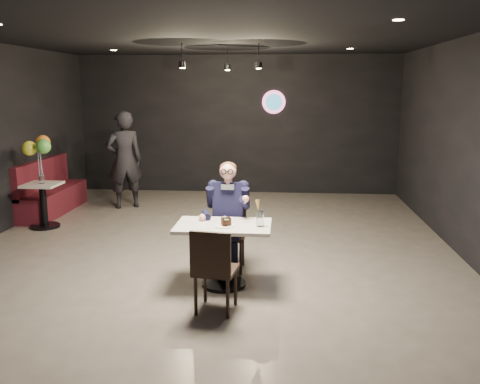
# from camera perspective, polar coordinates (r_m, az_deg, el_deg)

# --- Properties ---
(floor) EXTENTS (9.00, 9.00, 0.00)m
(floor) POSITION_cam_1_polar(r_m,az_deg,el_deg) (7.13, -3.64, -7.22)
(floor) COLOR slate
(floor) RESTS_ON ground
(wall_sign) EXTENTS (0.50, 0.06, 0.50)m
(wall_sign) POSITION_cam_1_polar(r_m,az_deg,el_deg) (11.15, 3.82, 10.05)
(wall_sign) COLOR pink
(wall_sign) RESTS_ON floor
(pendant_lights) EXTENTS (1.40, 1.20, 0.36)m
(pendant_lights) POSITION_cam_1_polar(r_m,az_deg,el_deg) (8.75, -1.89, 15.41)
(pendant_lights) COLOR black
(pendant_lights) RESTS_ON floor
(main_table) EXTENTS (1.10, 0.70, 0.75)m
(main_table) POSITION_cam_1_polar(r_m,az_deg,el_deg) (6.00, -1.86, -7.10)
(main_table) COLOR silver
(main_table) RESTS_ON floor
(chair_far) EXTENTS (0.42, 0.46, 0.92)m
(chair_far) POSITION_cam_1_polar(r_m,az_deg,el_deg) (6.50, -1.30, -4.84)
(chair_far) COLOR black
(chair_far) RESTS_ON floor
(chair_near) EXTENTS (0.48, 0.51, 0.92)m
(chair_near) POSITION_cam_1_polar(r_m,az_deg,el_deg) (5.34, -2.73, -8.57)
(chair_near) COLOR black
(chair_near) RESTS_ON floor
(seated_man) EXTENTS (0.60, 0.80, 1.44)m
(seated_man) POSITION_cam_1_polar(r_m,az_deg,el_deg) (6.43, -1.31, -2.62)
(seated_man) COLOR black
(seated_man) RESTS_ON floor
(dessert_plate) EXTENTS (0.23, 0.23, 0.01)m
(dessert_plate) POSITION_cam_1_polar(r_m,az_deg,el_deg) (5.80, -1.75, -3.83)
(dessert_plate) COLOR white
(dessert_plate) RESTS_ON main_table
(cake_slice) EXTENTS (0.13, 0.12, 0.07)m
(cake_slice) POSITION_cam_1_polar(r_m,az_deg,el_deg) (5.81, -1.57, -3.37)
(cake_slice) COLOR black
(cake_slice) RESTS_ON dessert_plate
(mint_leaf) EXTENTS (0.06, 0.04, 0.01)m
(mint_leaf) POSITION_cam_1_polar(r_m,az_deg,el_deg) (5.74, -1.53, -3.12)
(mint_leaf) COLOR #2E8E3E
(mint_leaf) RESTS_ON cake_slice
(sundae_glass) EXTENTS (0.08, 0.08, 0.18)m
(sundae_glass) POSITION_cam_1_polar(r_m,az_deg,el_deg) (5.80, 2.26, -2.96)
(sundae_glass) COLOR silver
(sundae_glass) RESTS_ON main_table
(wafer_cone) EXTENTS (0.08, 0.08, 0.14)m
(wafer_cone) POSITION_cam_1_polar(r_m,az_deg,el_deg) (5.73, 2.05, -1.55)
(wafer_cone) COLOR tan
(wafer_cone) RESTS_ON sundae_glass
(booth_bench) EXTENTS (0.50, 1.99, 1.00)m
(booth_bench) POSITION_cam_1_polar(r_m,az_deg,el_deg) (10.07, -20.30, 0.58)
(booth_bench) COLOR #4E101F
(booth_bench) RESTS_ON floor
(side_table) EXTENTS (0.55, 0.55, 0.69)m
(side_table) POSITION_cam_1_polar(r_m,az_deg,el_deg) (9.09, -21.16, -1.60)
(side_table) COLOR silver
(side_table) RESTS_ON floor
(balloon_vase) EXTENTS (0.10, 0.10, 0.15)m
(balloon_vase) POSITION_cam_1_polar(r_m,az_deg,el_deg) (9.00, -21.39, 1.37)
(balloon_vase) COLOR silver
(balloon_vase) RESTS_ON side_table
(balloon_bunch) EXTENTS (0.44, 0.44, 0.72)m
(balloon_bunch) POSITION_cam_1_polar(r_m,az_deg,el_deg) (8.94, -21.59, 4.12)
(balloon_bunch) COLOR yellow
(balloon_bunch) RESTS_ON balloon_vase
(passerby) EXTENTS (0.81, 0.71, 1.87)m
(passerby) POSITION_cam_1_polar(r_m,az_deg,el_deg) (10.05, -12.84, 3.52)
(passerby) COLOR black
(passerby) RESTS_ON floor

